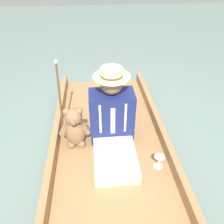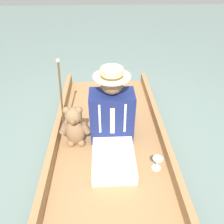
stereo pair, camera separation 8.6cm
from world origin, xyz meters
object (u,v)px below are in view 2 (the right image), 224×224
seated_person (112,120)px  wine_glass (157,161)px  teddy_bear (75,127)px  walking_cane (61,92)px

seated_person → wine_glass: (-0.40, 0.37, -0.19)m
seated_person → teddy_bear: 0.38m
seated_person → walking_cane: seated_person is taller
teddy_bear → walking_cane: bearing=-63.0°
wine_glass → teddy_bear: bearing=-25.3°
walking_cane → seated_person: bearing=151.4°
wine_glass → walking_cane: bearing=-35.4°
seated_person → walking_cane: (0.52, -0.29, 0.17)m
teddy_bear → wine_glass: (-0.78, 0.37, -0.12)m
wine_glass → walking_cane: walking_cane is taller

